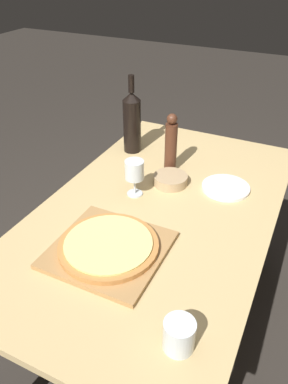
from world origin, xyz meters
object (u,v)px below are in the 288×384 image
at_px(wine_bottle, 132,122).
at_px(small_bowl, 170,180).
at_px(wine_glass, 134,171).
at_px(pepper_mill, 171,144).
at_px(pizza, 109,245).

relative_size(wine_bottle, small_bowl, 2.58).
height_order(wine_bottle, wine_glass, wine_bottle).
bearing_deg(wine_bottle, small_bowl, -35.67).
bearing_deg(pepper_mill, wine_glass, -102.76).
bearing_deg(wine_glass, pizza, -77.33).
bearing_deg(pizza, pepper_mill, 92.17).
bearing_deg(wine_bottle, wine_glass, -61.44).
bearing_deg(pepper_mill, pizza, -87.83).
bearing_deg(wine_bottle, pepper_mill, -22.24).
bearing_deg(wine_glass, pepper_mill, 77.24).
bearing_deg(wine_bottle, pizza, -69.00).
relative_size(pepper_mill, wine_glass, 1.75).
bearing_deg(pizza, small_bowl, 87.08).
height_order(pepper_mill, wine_glass, pepper_mill).
distance_m(wine_bottle, small_bowl, 0.38).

